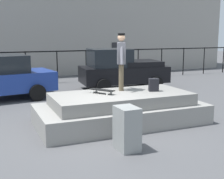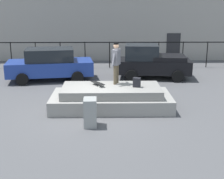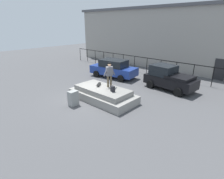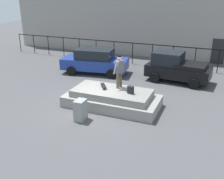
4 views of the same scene
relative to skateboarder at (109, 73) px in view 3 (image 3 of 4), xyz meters
The scene contains 10 objects.
ground_plane 2.32m from the skateboarder, 135.78° to the right, with size 60.00×60.00×0.00m, color #4C4C4F.
concrete_ledge 1.55m from the skateboarder, 114.00° to the right, with size 4.81×2.28×0.89m.
skateboarder is the anchor object (origin of this frame).
skateboard 1.20m from the skateboarder, 157.57° to the right, with size 0.61×0.77×0.12m.
backpack 1.26m from the skateboarder, 34.54° to the right, with size 0.28×0.20×0.38m, color black.
car_blue_sedan_near 5.62m from the skateboarder, 128.94° to the left, with size 4.81×2.63×1.75m.
car_black_pickup_mid 5.26m from the skateboarder, 65.44° to the left, with size 4.15×2.34×1.89m.
utility_box 2.94m from the skateboarder, 111.64° to the right, with size 0.44×0.60×0.98m, color gray.
fence_row 7.78m from the skateboarder, 97.37° to the left, with size 24.06×0.06×1.70m.
warehouse_building 14.76m from the skateboarder, 93.88° to the left, with size 28.01×9.29×6.91m.
Camera 3 is at (9.22, -7.79, 5.07)m, focal length 29.19 mm.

